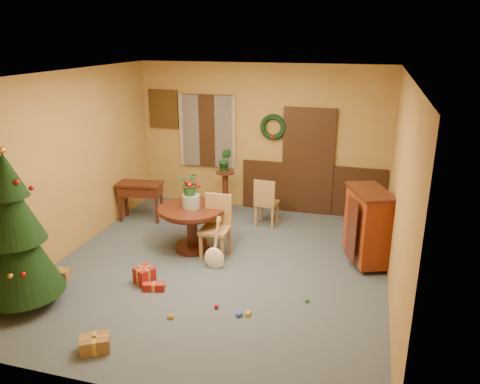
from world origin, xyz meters
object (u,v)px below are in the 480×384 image
(dining_table, at_px, (192,220))
(christmas_tree, at_px, (15,234))
(writing_desk, at_px, (140,192))
(sideboard, at_px, (368,225))
(chair_near, at_px, (217,224))

(dining_table, height_order, christmas_tree, christmas_tree)
(writing_desk, height_order, sideboard, sideboard)
(christmas_tree, distance_m, writing_desk, 3.16)
(chair_near, relative_size, christmas_tree, 0.47)
(sideboard, bearing_deg, dining_table, -173.98)
(chair_near, relative_size, sideboard, 0.84)
(chair_near, bearing_deg, sideboard, 8.96)
(writing_desk, bearing_deg, christmas_tree, -91.91)
(chair_near, xyz_separation_m, christmas_tree, (-1.98, -2.08, 0.48))
(chair_near, xyz_separation_m, writing_desk, (-1.88, 1.05, 0.02))
(dining_table, relative_size, writing_desk, 1.23)
(dining_table, relative_size, chair_near, 1.08)
(writing_desk, bearing_deg, chair_near, -29.16)
(chair_near, distance_m, sideboard, 2.35)
(writing_desk, bearing_deg, dining_table, -34.31)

